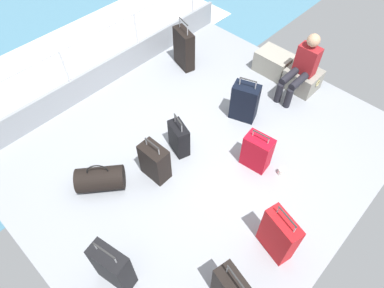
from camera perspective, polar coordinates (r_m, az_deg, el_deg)
name	(u,v)px	position (r m, az deg, el deg)	size (l,w,h in m)	color
ground_plane	(202,150)	(4.97, 1.73, -1.11)	(4.40, 5.20, 0.06)	gray
gunwale_port	(108,72)	(6.00, -14.00, 11.85)	(0.06, 5.20, 0.45)	gray
railing_port	(102,43)	(5.68, -15.10, 16.16)	(0.04, 4.20, 1.02)	silver
sea_wake	(70,62)	(7.38, -19.98, 12.94)	(12.00, 12.00, 0.01)	teal
cargo_crate_0	(273,63)	(6.25, 13.67, 13.28)	(0.63, 0.43, 0.38)	gray
cargo_crate_1	(302,79)	(6.05, 18.19, 10.45)	(0.57, 0.46, 0.36)	gray
passenger_seated	(302,66)	(5.69, 18.17, 12.43)	(0.34, 0.66, 1.06)	maroon
suitcase_0	(113,267)	(3.85, -13.29, -19.67)	(0.45, 0.27, 0.81)	black
suitcase_1	(184,49)	(6.12, -1.37, 15.86)	(0.49, 0.31, 0.89)	black
suitcase_2	(257,152)	(4.65, 10.97, -1.32)	(0.40, 0.28, 0.65)	#B70C1E
suitcase_3	(279,235)	(4.00, 14.48, -14.77)	(0.46, 0.29, 0.81)	red
suitcase_5	(155,162)	(4.49, -6.34, -3.03)	(0.39, 0.24, 0.68)	black
suitcase_6	(179,138)	(4.75, -2.23, 0.97)	(0.39, 0.28, 0.66)	black
suitcase_7	(245,102)	(5.22, 8.92, 7.06)	(0.45, 0.36, 0.76)	black
duffel_bag	(100,179)	(4.61, -15.29, -5.71)	(0.65, 0.68, 0.47)	black
paper_cup	(281,171)	(4.81, 14.87, -4.53)	(0.08, 0.08, 0.10)	white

